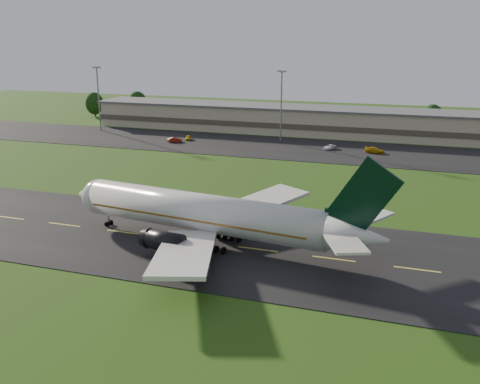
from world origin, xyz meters
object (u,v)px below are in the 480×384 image
(light_mast_centre, at_px, (281,98))
(service_vehicle_b, at_px, (175,140))
(airliner, at_px, (208,214))
(light_mast_west, at_px, (98,91))
(service_vehicle_a, at_px, (188,138))
(service_vehicle_c, at_px, (330,147))
(terminal, at_px, (298,120))
(service_vehicle_d, at_px, (375,150))

(light_mast_centre, distance_m, service_vehicle_b, 32.89)
(airliner, xyz_separation_m, service_vehicle_b, (-38.13, 69.71, -3.89))
(light_mast_west, distance_m, light_mast_centre, 60.00)
(light_mast_west, xyz_separation_m, service_vehicle_a, (33.39, -5.92, -12.01))
(light_mast_centre, bearing_deg, service_vehicle_c, -21.45)
(airliner, relative_size, light_mast_centre, 2.52)
(light_mast_centre, bearing_deg, service_vehicle_a, -167.45)
(terminal, distance_m, light_mast_centre, 18.45)
(terminal, xyz_separation_m, service_vehicle_d, (25.95, -23.55, -3.15))
(airliner, bearing_deg, service_vehicle_b, 125.43)
(service_vehicle_b, distance_m, service_vehicle_c, 44.38)
(light_mast_west, distance_m, service_vehicle_a, 35.97)
(light_mast_centre, distance_m, service_vehicle_c, 20.42)
(service_vehicle_a, bearing_deg, service_vehicle_b, -137.57)
(light_mast_west, bearing_deg, service_vehicle_a, -10.06)
(service_vehicle_c, bearing_deg, terminal, 142.53)
(light_mast_centre, xyz_separation_m, service_vehicle_a, (-26.61, -5.92, -12.01))
(light_mast_centre, distance_m, service_vehicle_d, 30.72)
(airliner, distance_m, service_vehicle_a, 82.51)
(airliner, bearing_deg, terminal, 101.45)
(service_vehicle_a, relative_size, service_vehicle_b, 0.91)
(airliner, height_order, terminal, airliner)
(light_mast_centre, relative_size, service_vehicle_b, 4.97)
(service_vehicle_a, distance_m, service_vehicle_c, 41.96)
(service_vehicle_a, bearing_deg, service_vehicle_d, -22.83)
(terminal, height_order, service_vehicle_c, terminal)
(airliner, xyz_separation_m, service_vehicle_c, (6.03, 74.07, -3.97))
(service_vehicle_d, bearing_deg, airliner, 172.91)
(light_mast_centre, bearing_deg, airliner, -83.37)
(service_vehicle_c, xyz_separation_m, service_vehicle_d, (12.00, -1.34, 0.15))
(service_vehicle_a, xyz_separation_m, service_vehicle_b, (-2.21, -4.47, 0.04))
(airliner, relative_size, light_mast_west, 2.52)
(service_vehicle_b, bearing_deg, terminal, -69.56)
(service_vehicle_a, xyz_separation_m, service_vehicle_d, (53.96, -1.45, 0.11))
(light_mast_west, bearing_deg, terminal, 14.76)
(terminal, xyz_separation_m, service_vehicle_a, (-28.02, -22.11, -3.26))
(terminal, distance_m, service_vehicle_d, 35.18)
(service_vehicle_b, bearing_deg, service_vehicle_a, -47.16)
(light_mast_west, relative_size, service_vehicle_a, 5.49)
(service_vehicle_a, distance_m, service_vehicle_d, 53.98)
(terminal, xyz_separation_m, light_mast_centre, (-1.40, -16.18, 8.75))
(service_vehicle_c, bearing_deg, service_vehicle_b, -153.95)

